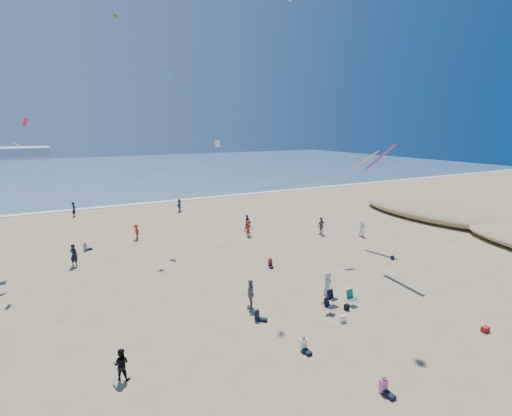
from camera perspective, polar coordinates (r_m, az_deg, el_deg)
ground at (r=21.34m, az=6.11°, el=-20.89°), size 220.00×220.00×0.00m
ocean at (r=110.71m, az=-23.43°, el=4.77°), size 220.00×100.00×0.06m
surf_line at (r=61.60m, az=-18.61°, el=0.35°), size 220.00×1.20×0.08m
standing_flyers at (r=36.84m, az=-5.01°, el=-5.10°), size 34.41×43.81×1.94m
seated_group at (r=27.11m, az=-2.90°, el=-12.39°), size 13.85×28.93×0.84m
chair_cluster at (r=26.71m, az=11.70°, el=-12.83°), size 2.70×1.54×1.00m
white_tote at (r=25.17m, az=12.33°, el=-15.19°), size 0.35×0.20×0.40m
black_backpack at (r=26.68m, az=12.82°, el=-13.63°), size 0.30×0.22×0.38m
cooler at (r=26.98m, az=29.93°, el=-14.78°), size 0.45×0.30×0.30m
navy_bag at (r=37.09m, az=18.90°, el=-6.72°), size 0.28×0.18×0.34m
kites_aloft at (r=32.95m, az=5.41°, el=18.89°), size 37.80×39.17×28.05m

